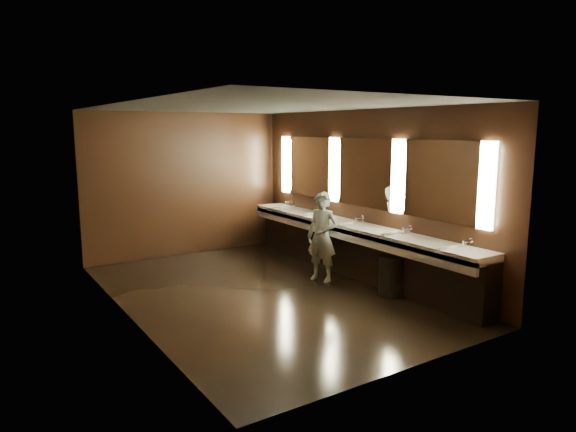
# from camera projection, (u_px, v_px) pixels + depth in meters

# --- Properties ---
(floor) EXTENTS (6.00, 6.00, 0.00)m
(floor) POSITION_uv_depth(u_px,v_px,m) (263.00, 293.00, 7.84)
(floor) COLOR black
(floor) RESTS_ON ground
(ceiling) EXTENTS (4.00, 6.00, 0.02)m
(ceiling) POSITION_uv_depth(u_px,v_px,m) (261.00, 106.00, 7.37)
(ceiling) COLOR #2D2D2B
(ceiling) RESTS_ON wall_back
(wall_back) EXTENTS (4.00, 0.02, 2.80)m
(wall_back) POSITION_uv_depth(u_px,v_px,m) (186.00, 184.00, 10.09)
(wall_back) COLOR black
(wall_back) RESTS_ON floor
(wall_front) EXTENTS (4.00, 0.02, 2.80)m
(wall_front) POSITION_uv_depth(u_px,v_px,m) (413.00, 238.00, 5.13)
(wall_front) COLOR black
(wall_front) RESTS_ON floor
(wall_left) EXTENTS (0.02, 6.00, 2.80)m
(wall_left) POSITION_uv_depth(u_px,v_px,m) (126.00, 214.00, 6.53)
(wall_left) COLOR black
(wall_left) RESTS_ON floor
(wall_right) EXTENTS (0.02, 6.00, 2.80)m
(wall_right) POSITION_uv_depth(u_px,v_px,m) (364.00, 193.00, 8.68)
(wall_right) COLOR black
(wall_right) RESTS_ON floor
(sink_counter) EXTENTS (0.55, 5.40, 1.01)m
(sink_counter) POSITION_uv_depth(u_px,v_px,m) (354.00, 247.00, 8.72)
(sink_counter) COLOR black
(sink_counter) RESTS_ON floor
(mirror_band) EXTENTS (0.06, 5.03, 1.15)m
(mirror_band) POSITION_uv_depth(u_px,v_px,m) (364.00, 173.00, 8.61)
(mirror_band) COLOR #FFF8C6
(mirror_band) RESTS_ON wall_right
(person) EXTENTS (0.53, 0.63, 1.47)m
(person) POSITION_uv_depth(u_px,v_px,m) (322.00, 237.00, 8.39)
(person) COLOR #91BED9
(person) RESTS_ON floor
(trash_bin) EXTENTS (0.44, 0.44, 0.58)m
(trash_bin) POSITION_uv_depth(u_px,v_px,m) (391.00, 276.00, 7.70)
(trash_bin) COLOR black
(trash_bin) RESTS_ON floor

